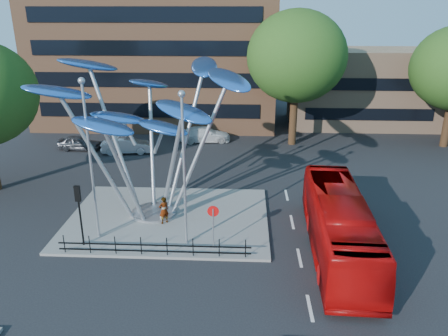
# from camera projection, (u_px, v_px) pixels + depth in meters

# --- Properties ---
(ground) EXTENTS (120.00, 120.00, 0.00)m
(ground) POSITION_uv_depth(u_px,v_px,m) (168.00, 277.00, 20.97)
(ground) COLOR black
(ground) RESTS_ON ground
(traffic_island) EXTENTS (12.00, 9.00, 0.15)m
(traffic_island) POSITION_uv_depth(u_px,v_px,m) (169.00, 218.00, 26.61)
(traffic_island) COLOR slate
(traffic_island) RESTS_ON ground
(low_building_near) EXTENTS (15.00, 8.00, 8.00)m
(low_building_near) POSITION_uv_depth(u_px,v_px,m) (361.00, 87.00, 46.91)
(low_building_near) COLOR tan
(low_building_near) RESTS_ON ground
(tree_right) EXTENTS (8.80, 8.80, 12.11)m
(tree_right) POSITION_uv_depth(u_px,v_px,m) (297.00, 57.00, 38.39)
(tree_right) COLOR black
(tree_right) RESTS_ON ground
(leaf_sculpture) EXTENTS (12.72, 9.54, 9.51)m
(leaf_sculpture) POSITION_uv_depth(u_px,v_px,m) (147.00, 106.00, 24.93)
(leaf_sculpture) COLOR #9EA0A5
(leaf_sculpture) RESTS_ON traffic_island
(street_lamp_left) EXTENTS (0.36, 0.36, 8.80)m
(street_lamp_left) POSITION_uv_depth(u_px,v_px,m) (89.00, 147.00, 22.59)
(street_lamp_left) COLOR #9EA0A5
(street_lamp_left) RESTS_ON traffic_island
(street_lamp_right) EXTENTS (0.36, 0.36, 8.30)m
(street_lamp_right) POSITION_uv_depth(u_px,v_px,m) (184.00, 157.00, 21.98)
(street_lamp_right) COLOR #9EA0A5
(street_lamp_right) RESTS_ON traffic_island
(traffic_light_island) EXTENTS (0.28, 0.18, 3.42)m
(traffic_light_island) POSITION_uv_depth(u_px,v_px,m) (79.00, 203.00, 22.64)
(traffic_light_island) COLOR black
(traffic_light_island) RESTS_ON traffic_island
(no_entry_sign_island) EXTENTS (0.60, 0.10, 2.45)m
(no_entry_sign_island) POSITION_uv_depth(u_px,v_px,m) (213.00, 220.00, 22.60)
(no_entry_sign_island) COLOR #9EA0A5
(no_entry_sign_island) RESTS_ON traffic_island
(pedestrian_railing_front) EXTENTS (10.00, 0.06, 1.00)m
(pedestrian_railing_front) POSITION_uv_depth(u_px,v_px,m) (154.00, 248.00, 22.42)
(pedestrian_railing_front) COLOR black
(pedestrian_railing_front) RESTS_ON traffic_island
(red_bus) EXTENTS (3.06, 11.43, 3.16)m
(red_bus) POSITION_uv_depth(u_px,v_px,m) (339.00, 225.00, 22.58)
(red_bus) COLOR #B50808
(red_bus) RESTS_ON ground
(pedestrian) EXTENTS (0.72, 0.70, 1.67)m
(pedestrian) POSITION_uv_depth(u_px,v_px,m) (164.00, 210.00, 25.57)
(pedestrian) COLOR gray
(pedestrian) RESTS_ON traffic_island
(parked_car_left) EXTENTS (3.89, 1.71, 1.30)m
(parked_car_left) POSITION_uv_depth(u_px,v_px,m) (79.00, 143.00, 39.28)
(parked_car_left) COLOR #44454C
(parked_car_left) RESTS_ON ground
(parked_car_mid) EXTENTS (4.54, 2.13, 1.44)m
(parked_car_mid) POSITION_uv_depth(u_px,v_px,m) (127.00, 145.00, 38.38)
(parked_car_mid) COLOR #A7A8AF
(parked_car_mid) RESTS_ON ground
(parked_car_right) EXTENTS (5.13, 2.68, 1.42)m
(parked_car_right) POSITION_uv_depth(u_px,v_px,m) (205.00, 134.00, 41.67)
(parked_car_right) COLOR silver
(parked_car_right) RESTS_ON ground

